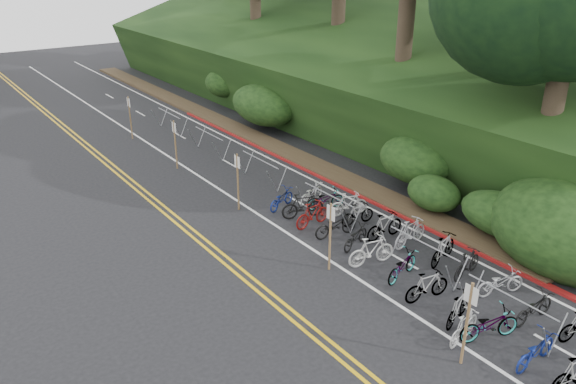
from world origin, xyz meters
name	(u,v)px	position (x,y,z in m)	size (l,w,h in m)	color
ground	(429,354)	(0.00, 0.00, 0.00)	(120.00, 120.00, 0.00)	black
road_markings	(251,217)	(0.63, 10.10, 0.00)	(7.47, 80.00, 0.01)	gold
red_curb	(318,175)	(5.70, 12.00, 0.05)	(0.25, 28.00, 0.10)	maroon
embankment	(339,80)	(12.96, 19.04, 2.57)	(14.30, 48.14, 9.11)	black
bike_rack_front	(510,306)	(2.50, -0.65, 0.89)	(1.18, 2.86, 1.24)	gray
bike_racks_rest	(260,165)	(3.00, 13.00, 0.85)	(1.14, 23.00, 1.17)	gray
signpost_near	(467,319)	(0.41, -0.75, 1.43)	(0.08, 0.40, 2.50)	brown
signposts_rest	(204,158)	(0.60, 14.00, 1.43)	(0.08, 18.40, 2.50)	brown
bike_front	(464,327)	(1.21, -0.16, 0.46)	(1.54, 0.44, 0.93)	beige
bike_valet	(409,254)	(2.95, 3.52, 0.49)	(3.40, 14.92, 1.09)	slate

